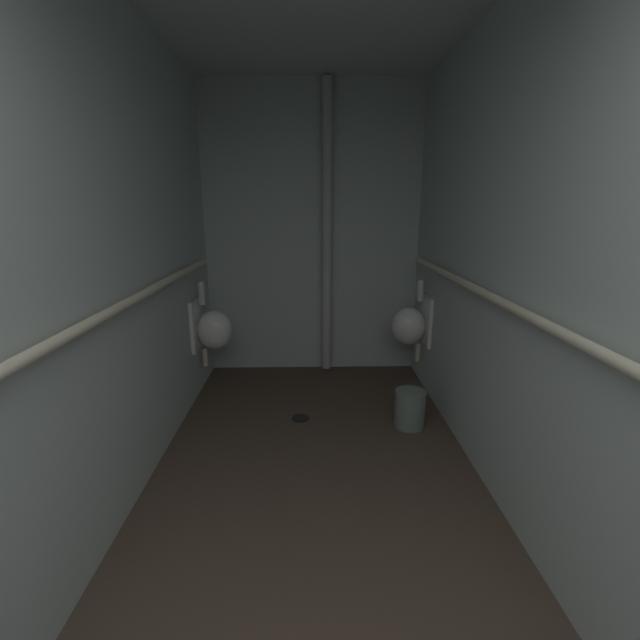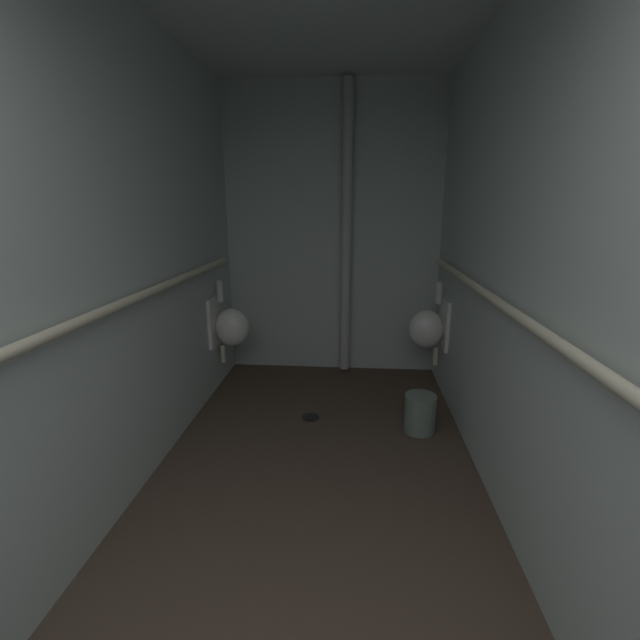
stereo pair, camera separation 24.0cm
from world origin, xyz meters
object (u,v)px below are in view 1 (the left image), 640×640
Objects in this scene: urinal_right_mid at (411,325)px; floor_drain at (301,418)px; standpipe_back_wall at (327,234)px; urinal_left_mid at (212,329)px; waste_bin at (410,409)px.

urinal_right_mid is 5.39× the size of floor_drain.
urinal_left_mid is at bearing -153.21° from standpipe_back_wall.
standpipe_back_wall is at bearing 116.79° from waste_bin.
urinal_right_mid is (1.75, 0.08, 0.00)m from urinal_left_mid.
urinal_left_mid is at bearing 146.22° from floor_drain.
urinal_right_mid reaches higher than waste_bin.
standpipe_back_wall is at bearing 26.79° from urinal_left_mid.
standpipe_back_wall reaches higher than urinal_left_mid.
floor_drain is (-0.24, -1.02, -1.35)m from standpipe_back_wall.
urinal_left_mid reaches higher than floor_drain.
standpipe_back_wall reaches higher than floor_drain.
floor_drain is (0.77, -0.51, -0.59)m from urinal_left_mid.
waste_bin is at bearing -9.24° from floor_drain.
urinal_left_mid is 1.75m from urinal_right_mid.
urinal_right_mid is at bearing 31.35° from floor_drain.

